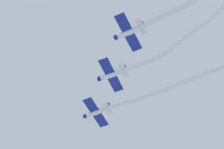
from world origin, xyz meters
TOP-DOWN VIEW (x-y plane):
  - airplane_lead at (0.81, -5.83)m, footprint 6.67×6.38m
  - smoke_trail_lead at (-9.47, 6.66)m, footprint 17.25×21.95m
  - airplane_left_wing at (1.33, 3.15)m, footprint 6.48×6.58m
  - smoke_trail_left_wing at (-7.29, 14.32)m, footprint 12.26×20.41m
  - airplane_right_wing at (1.83, 12.12)m, footprint 6.69×6.37m
  - smoke_trail_right_wing at (-5.09, 19.51)m, footprint 11.05×11.62m

SIDE VIEW (x-z plane):
  - smoke_trail_lead at x=-9.47m, z-range 58.70..62.06m
  - airplane_lead at x=0.81m, z-range 60.98..62.87m
  - airplane_left_wing at x=1.33m, z-range 61.23..63.12m
  - airplane_right_wing at x=1.83m, z-range 61.48..63.37m
  - smoke_trail_left_wing at x=-7.29m, z-range 61.54..65.21m
  - smoke_trail_right_wing at x=-5.09m, z-range 61.71..66.04m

